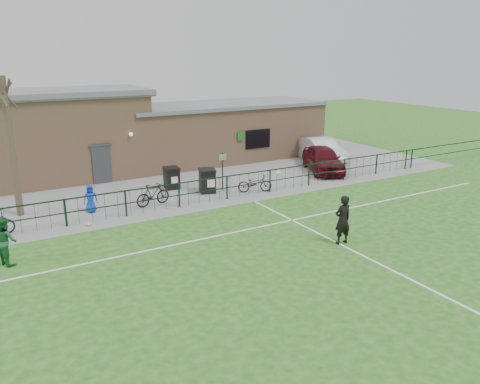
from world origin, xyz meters
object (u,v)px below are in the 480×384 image
wheelie_bin_left (172,179)px  sign_post (222,172)px  car_silver (321,150)px  bicycle_e (255,183)px  ball_ground (89,224)px  bare_tree (11,148)px  wheelie_bin_right (207,181)px  outfield_player (5,241)px  spectator_child (90,199)px  car_maroon (323,159)px  bicycle_d (153,195)px

wheelie_bin_left → sign_post: bearing=-32.1°
car_silver → bicycle_e: car_silver is taller
ball_ground → bare_tree: bearing=128.3°
wheelie_bin_right → outfield_player: outfield_player is taller
wheelie_bin_right → sign_post: (0.85, -0.08, 0.43)m
spectator_child → outfield_player: bearing=-128.5°
sign_post → car_maroon: bearing=4.7°
bicycle_d → bare_tree: bearing=63.3°
bicycle_e → outfield_player: outfield_player is taller
spectator_child → wheelie_bin_right: bearing=6.7°
wheelie_bin_left → car_silver: bearing=10.5°
car_maroon → ball_ground: (-14.40, -2.46, -0.68)m
bicycle_d → ball_ground: 3.53m
car_silver → outfield_player: outfield_player is taller
car_maroon → outfield_player: 18.22m
wheelie_bin_left → car_silver: car_silver is taller
sign_post → car_silver: bearing=16.8°
wheelie_bin_right → bicycle_e: bearing=-13.0°
bare_tree → bicycle_d: (5.54, -1.63, -2.46)m
wheelie_bin_right → car_maroon: size_ratio=0.25×
wheelie_bin_left → wheelie_bin_right: wheelie_bin_right is taller
wheelie_bin_left → spectator_child: size_ratio=0.84×
wheelie_bin_right → bicycle_e: (2.12, -1.19, -0.11)m
car_silver → outfield_player: bearing=-146.9°
car_silver → wheelie_bin_left: bearing=-161.4°
car_silver → bicycle_e: (-7.38, -3.72, -0.34)m
bicycle_e → sign_post: bearing=70.1°
wheelie_bin_right → spectator_child: spectator_child is taller
sign_post → outfield_player: sign_post is taller
wheelie_bin_right → ball_ground: bearing=-146.8°
wheelie_bin_left → car_silver: 10.85m
wheelie_bin_left → spectator_child: (-4.59, -1.82, 0.10)m
car_maroon → spectator_child: bearing=-152.7°
wheelie_bin_left → outfield_player: (-8.29, -5.81, 0.28)m
outfield_player → spectator_child: bearing=-66.9°
car_silver → bicycle_d: car_silver is taller
bare_tree → car_maroon: (16.68, -0.43, -2.22)m
sign_post → outfield_player: bearing=-158.3°
bare_tree → wheelie_bin_right: size_ratio=5.28×
bicycle_d → car_silver: bearing=-86.1°
bare_tree → sign_post: 9.80m
bare_tree → wheelie_bin_left: size_ratio=5.67×
wheelie_bin_left → ball_ground: size_ratio=5.23×
bare_tree → wheelie_bin_right: bearing=-6.2°
wheelie_bin_right → spectator_child: 5.91m
car_maroon → outfield_player: (-17.59, -4.75, 0.05)m
outfield_player → bicycle_d: bearing=-85.2°
spectator_child → bare_tree: bearing=161.4°
outfield_player → ball_ground: 3.99m
bicycle_d → outfield_player: 7.37m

